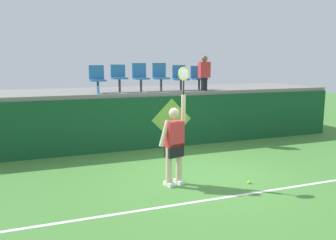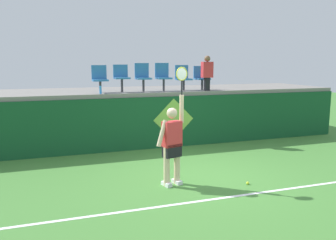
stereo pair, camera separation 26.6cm
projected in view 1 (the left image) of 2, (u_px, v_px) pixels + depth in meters
name	position (u px, v px, depth m)	size (l,w,h in m)	color
ground_plane	(199.00, 177.00, 7.85)	(40.00, 40.00, 0.00)	#478438
court_back_wall	(157.00, 122.00, 10.41)	(12.67, 0.20, 1.54)	#144C28
spectator_platform	(143.00, 91.00, 11.56)	(12.67, 2.87, 0.12)	gray
court_baseline_stripe	(228.00, 197.00, 6.66)	(11.40, 0.08, 0.01)	white
tennis_player	(174.00, 142.00, 7.19)	(0.74, 0.35, 2.45)	white
tennis_ball	(249.00, 182.00, 7.38)	(0.07, 0.07, 0.07)	#D1E533
water_bottle	(98.00, 90.00, 9.74)	(0.06, 0.06, 0.23)	#338CE5
stadium_chair_0	(97.00, 78.00, 10.16)	(0.44, 0.42, 0.80)	#38383D
stadium_chair_1	(119.00, 76.00, 10.38)	(0.44, 0.42, 0.82)	#38383D
stadium_chair_2	(140.00, 76.00, 10.61)	(0.44, 0.42, 0.86)	#38383D
stadium_chair_3	(160.00, 76.00, 10.84)	(0.44, 0.42, 0.86)	#38383D
stadium_chair_4	(180.00, 77.00, 11.08)	(0.44, 0.42, 0.80)	#38383D
stadium_chair_5	(198.00, 77.00, 11.30)	(0.44, 0.42, 0.76)	#38383D
spectator_0	(204.00, 73.00, 10.88)	(0.34, 0.20, 1.09)	black
wall_signage_mount	(171.00, 147.00, 10.59)	(1.27, 0.01, 1.49)	#144C28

